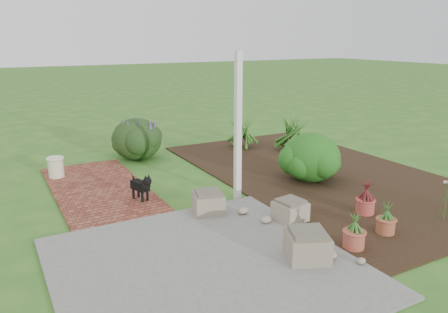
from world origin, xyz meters
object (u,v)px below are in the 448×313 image
evergreen_shrub (311,156)px  cream_ceramic_urn (56,167)px  black_dog (141,185)px  stone_trough_near (307,246)px

evergreen_shrub → cream_ceramic_urn: bearing=149.7°
cream_ceramic_urn → evergreen_shrub: bearing=-30.3°
black_dog → cream_ceramic_urn: black_dog is taller
stone_trough_near → cream_ceramic_urn: 5.47m
stone_trough_near → black_dog: (-1.14, 2.96, 0.10)m
stone_trough_near → cream_ceramic_urn: bearing=113.9°
stone_trough_near → black_dog: size_ratio=0.99×
black_dog → evergreen_shrub: evergreen_shrub is taller
stone_trough_near → black_dog: 3.17m
black_dog → evergreen_shrub: (3.25, -0.48, 0.20)m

